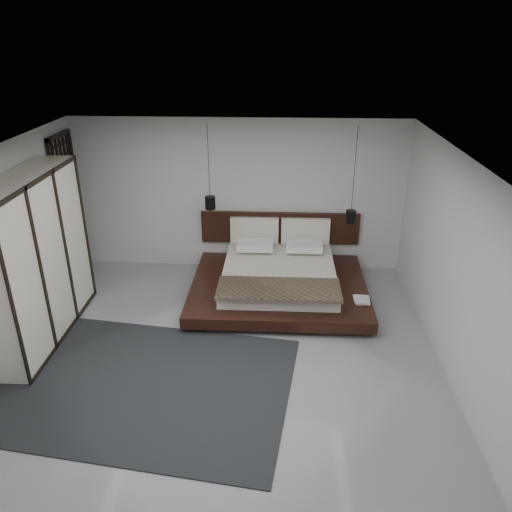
# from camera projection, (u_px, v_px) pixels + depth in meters

# --- Properties ---
(floor) EXTENTS (6.00, 6.00, 0.00)m
(floor) POSITION_uv_depth(u_px,v_px,m) (223.00, 358.00, 6.97)
(floor) COLOR gray
(floor) RESTS_ON ground
(ceiling) EXTENTS (6.00, 6.00, 0.00)m
(ceiling) POSITION_uv_depth(u_px,v_px,m) (217.00, 160.00, 5.80)
(ceiling) COLOR white
(ceiling) RESTS_ON wall_back
(wall_back) EXTENTS (6.00, 0.00, 6.00)m
(wall_back) POSITION_uv_depth(u_px,v_px,m) (239.00, 196.00, 9.10)
(wall_back) COLOR beige
(wall_back) RESTS_ON floor
(wall_front) EXTENTS (6.00, 0.00, 6.00)m
(wall_front) POSITION_uv_depth(u_px,v_px,m) (173.00, 447.00, 3.66)
(wall_front) COLOR beige
(wall_front) RESTS_ON floor
(wall_right) EXTENTS (0.00, 6.00, 6.00)m
(wall_right) POSITION_uv_depth(u_px,v_px,m) (458.00, 273.00, 6.24)
(wall_right) COLOR beige
(wall_right) RESTS_ON floor
(lattice_screen) EXTENTS (0.05, 0.90, 2.60)m
(lattice_screen) POSITION_uv_depth(u_px,v_px,m) (70.00, 208.00, 8.78)
(lattice_screen) COLOR black
(lattice_screen) RESTS_ON floor
(bed) EXTENTS (2.93, 2.45, 1.10)m
(bed) POSITION_uv_depth(u_px,v_px,m) (279.00, 278.00, 8.53)
(bed) COLOR black
(bed) RESTS_ON floor
(book_lower) EXTENTS (0.26, 0.33, 0.03)m
(book_lower) POSITION_uv_depth(u_px,v_px,m) (355.00, 300.00, 7.87)
(book_lower) COLOR #99724C
(book_lower) RESTS_ON bed
(book_upper) EXTENTS (0.20, 0.27, 0.02)m
(book_upper) POSITION_uv_depth(u_px,v_px,m) (354.00, 299.00, 7.83)
(book_upper) COLOR #99724C
(book_upper) RESTS_ON book_lower
(pendant_left) EXTENTS (0.18, 0.18, 1.44)m
(pendant_left) POSITION_uv_depth(u_px,v_px,m) (210.00, 203.00, 8.53)
(pendant_left) COLOR black
(pendant_left) RESTS_ON ceiling
(pendant_right) EXTENTS (0.18, 0.18, 1.65)m
(pendant_right) POSITION_uv_depth(u_px,v_px,m) (351.00, 216.00, 8.50)
(pendant_right) COLOR black
(pendant_right) RESTS_ON ceiling
(wardrobe) EXTENTS (0.58, 2.47, 2.42)m
(wardrobe) POSITION_uv_depth(u_px,v_px,m) (35.00, 260.00, 7.03)
(wardrobe) COLOR beige
(wardrobe) RESTS_ON floor
(rug) EXTENTS (4.02, 3.11, 0.02)m
(rug) POSITION_uv_depth(u_px,v_px,m) (145.00, 384.00, 6.44)
(rug) COLOR black
(rug) RESTS_ON floor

